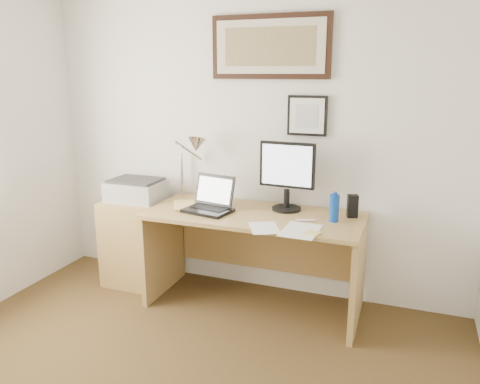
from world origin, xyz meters
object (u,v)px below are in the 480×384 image
at_px(water_bottle, 334,208).
at_px(printer, 136,190).
at_px(book, 174,206).
at_px(lcd_monitor, 287,173).
at_px(side_cabinet, 136,242).
at_px(desk, 257,240).
at_px(laptop, 210,203).

height_order(water_bottle, printer, water_bottle).
xyz_separation_m(book, lcd_monitor, (0.83, 0.23, 0.28)).
bearing_deg(side_cabinet, desk, 1.89).
bearing_deg(laptop, desk, 19.86).
relative_size(side_cabinet, water_bottle, 3.81).
bearing_deg(laptop, book, -174.36).
bearing_deg(side_cabinet, book, -14.72).
height_order(laptop, lcd_monitor, lcd_monitor).
height_order(book, laptop, laptop).
relative_size(water_bottle, lcd_monitor, 0.37).
distance_m(side_cabinet, lcd_monitor, 1.44).
bearing_deg(lcd_monitor, side_cabinet, -174.80).
bearing_deg(desk, laptop, -160.14).
relative_size(laptop, printer, 0.87).
relative_size(desk, printer, 3.64).
xyz_separation_m(laptop, printer, (-0.73, 0.12, 0.01)).
bearing_deg(laptop, water_bottle, 3.21).
distance_m(lcd_monitor, printer, 1.29).
xyz_separation_m(side_cabinet, lcd_monitor, (1.27, 0.12, 0.68)).
bearing_deg(book, laptop, 5.64).
relative_size(side_cabinet, laptop, 1.92).
bearing_deg(desk, lcd_monitor, 21.81).
bearing_deg(water_bottle, book, -176.20).
relative_size(desk, laptop, 4.20).
relative_size(book, laptop, 0.71).
relative_size(lcd_monitor, printer, 1.18).
bearing_deg(desk, printer, 179.89).
height_order(desk, lcd_monitor, lcd_monitor).
xyz_separation_m(side_cabinet, book, (0.44, -0.12, 0.40)).
distance_m(desk, laptop, 0.46).
relative_size(book, printer, 0.61).
bearing_deg(lcd_monitor, desk, -158.19).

